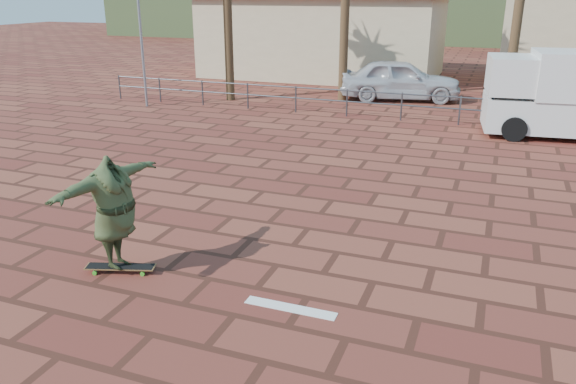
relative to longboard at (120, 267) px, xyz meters
The scene contains 9 objects.
ground 2.60m from the longboard, 26.19° to the left, with size 120.00×120.00×0.00m, color brown.
paint_stripe 3.03m from the longboard, ahead, with size 1.40×0.22×0.01m, color white.
guardrail 13.36m from the longboard, 79.95° to the left, with size 24.06×0.06×1.00m.
building_west 23.54m from the longboard, 99.01° to the left, with size 12.60×7.60×4.50m.
hill_front 51.28m from the longboard, 87.39° to the left, with size 70.00×18.00×6.00m, color #384C28.
longboard is the anchor object (origin of this frame).
skateboarder 0.97m from the longboard, ahead, with size 2.34×0.64×1.90m, color #3D4927.
campervan 14.87m from the longboard, 58.63° to the left, with size 5.32×2.72×2.65m.
car_silver 17.23m from the longboard, 84.82° to the left, with size 2.01×4.99×1.70m, color silver.
Camera 1 is at (3.20, -7.94, 4.42)m, focal length 35.00 mm.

